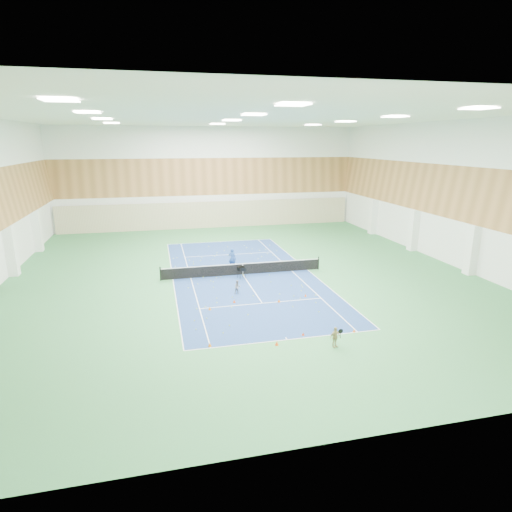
# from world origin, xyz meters

# --- Properties ---
(ground) EXTENTS (40.00, 40.00, 0.00)m
(ground) POSITION_xyz_m (0.00, 0.00, 0.00)
(ground) COLOR #337742
(ground) RESTS_ON ground
(room_shell) EXTENTS (36.00, 40.00, 12.00)m
(room_shell) POSITION_xyz_m (0.00, 0.00, 6.00)
(room_shell) COLOR white
(room_shell) RESTS_ON ground
(wood_cladding) EXTENTS (36.00, 40.00, 8.00)m
(wood_cladding) POSITION_xyz_m (0.00, 0.00, 8.00)
(wood_cladding) COLOR #A9713E
(wood_cladding) RESTS_ON room_shell
(ceiling_light_grid) EXTENTS (21.40, 25.40, 0.06)m
(ceiling_light_grid) POSITION_xyz_m (0.00, 0.00, 11.92)
(ceiling_light_grid) COLOR silver
(ceiling_light_grid) RESTS_ON room_shell
(court_surface) EXTENTS (10.97, 23.77, 0.01)m
(court_surface) POSITION_xyz_m (0.00, 0.00, 0.01)
(court_surface) COLOR navy
(court_surface) RESTS_ON ground
(tennis_balls_scatter) EXTENTS (10.57, 22.77, 0.07)m
(tennis_balls_scatter) POSITION_xyz_m (0.00, 0.00, 0.05)
(tennis_balls_scatter) COLOR #D0EF28
(tennis_balls_scatter) RESTS_ON ground
(tennis_net) EXTENTS (12.80, 0.10, 1.10)m
(tennis_net) POSITION_xyz_m (0.00, 0.00, 0.55)
(tennis_net) COLOR black
(tennis_net) RESTS_ON ground
(back_curtain) EXTENTS (35.40, 0.16, 3.20)m
(back_curtain) POSITION_xyz_m (0.00, 19.75, 1.60)
(back_curtain) COLOR #C6B793
(back_curtain) RESTS_ON ground
(coach) EXTENTS (0.76, 0.65, 1.76)m
(coach) POSITION_xyz_m (-0.51, 1.86, 0.88)
(coach) COLOR #204894
(coach) RESTS_ON ground
(child_court) EXTENTS (0.54, 0.47, 0.97)m
(child_court) POSITION_xyz_m (-1.22, -4.20, 0.48)
(child_court) COLOR gray
(child_court) RESTS_ON ground
(child_apron) EXTENTS (0.70, 0.47, 1.11)m
(child_apron) POSITION_xyz_m (2.14, -13.21, 0.56)
(child_apron) COLOR tan
(child_apron) RESTS_ON ground
(ball_cart) EXTENTS (0.67, 0.67, 0.93)m
(ball_cart) POSITION_xyz_m (-0.29, -0.88, 0.47)
(ball_cart) COLOR black
(ball_cart) RESTS_ON ground
(cone_svc_a) EXTENTS (0.20, 0.20, 0.22)m
(cone_svc_a) POSITION_xyz_m (-3.51, -6.73, 0.11)
(cone_svc_a) COLOR orange
(cone_svc_a) RESTS_ON ground
(cone_svc_b) EXTENTS (0.20, 0.20, 0.22)m
(cone_svc_b) POSITION_xyz_m (-1.77, -5.84, 0.11)
(cone_svc_b) COLOR #E9420C
(cone_svc_b) RESTS_ON ground
(cone_svc_c) EXTENTS (0.20, 0.20, 0.22)m
(cone_svc_c) POSITION_xyz_m (1.13, -6.45, 0.11)
(cone_svc_c) COLOR #EC5F0C
(cone_svc_c) RESTS_ON ground
(cone_svc_d) EXTENTS (0.18, 0.18, 0.19)m
(cone_svc_d) POSITION_xyz_m (3.19, -5.85, 0.10)
(cone_svc_d) COLOR #FC5B0D
(cone_svc_d) RESTS_ON ground
(cone_base_a) EXTENTS (0.19, 0.19, 0.21)m
(cone_base_a) POSITION_xyz_m (-4.13, -11.68, 0.11)
(cone_base_a) COLOR orange
(cone_base_a) RESTS_ON ground
(cone_base_b) EXTENTS (0.20, 0.20, 0.22)m
(cone_base_b) POSITION_xyz_m (-0.71, -12.34, 0.11)
(cone_base_b) COLOR #FF460D
(cone_base_b) RESTS_ON ground
(cone_base_c) EXTENTS (0.17, 0.17, 0.19)m
(cone_base_c) POSITION_xyz_m (1.01, -11.57, 0.09)
(cone_base_c) COLOR #E83C0C
(cone_base_c) RESTS_ON ground
(cone_base_d) EXTENTS (0.17, 0.17, 0.19)m
(cone_base_d) POSITION_xyz_m (3.92, -11.81, 0.09)
(cone_base_d) COLOR orange
(cone_base_d) RESTS_ON ground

